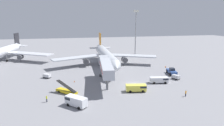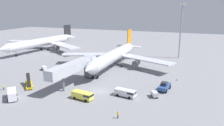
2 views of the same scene
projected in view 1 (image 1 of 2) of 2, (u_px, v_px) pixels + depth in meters
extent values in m
plane|color=gray|center=(134.00, 83.00, 61.50)|extent=(300.00, 300.00, 0.00)
cylinder|color=silver|center=(106.00, 56.00, 81.75)|extent=(5.34, 35.25, 4.41)
cone|color=silver|center=(116.00, 67.00, 62.94)|extent=(4.43, 4.28, 4.32)
cone|color=silver|center=(100.00, 48.00, 101.61)|extent=(4.36, 6.58, 4.18)
cube|color=orange|center=(100.00, 40.00, 99.15)|extent=(0.50, 5.10, 7.05)
cube|color=silver|center=(105.00, 48.00, 100.05)|extent=(5.38, 3.84, 0.24)
cube|color=silver|center=(95.00, 48.00, 99.08)|extent=(5.38, 3.84, 0.24)
cube|color=silver|center=(132.00, 56.00, 87.07)|extent=(21.46, 13.12, 0.44)
cube|color=silver|center=(77.00, 58.00, 82.71)|extent=(21.63, 12.18, 0.44)
cylinder|color=#4C4C51|center=(124.00, 60.00, 85.43)|extent=(2.44, 3.13, 2.36)
cylinder|color=#4C4C51|center=(86.00, 61.00, 82.39)|extent=(2.44, 3.13, 2.36)
cylinder|color=gray|center=(112.00, 70.00, 69.24)|extent=(0.28, 0.28, 2.84)
cylinder|color=black|center=(112.00, 74.00, 69.56)|extent=(0.38, 1.11, 1.10)
cylinder|color=gray|center=(111.00, 61.00, 84.85)|extent=(0.28, 0.28, 2.84)
cylinder|color=black|center=(111.00, 64.00, 85.17)|extent=(0.38, 1.11, 1.10)
cylinder|color=gray|center=(100.00, 61.00, 83.92)|extent=(0.28, 0.28, 2.84)
cylinder|color=black|center=(100.00, 64.00, 84.24)|extent=(0.38, 1.11, 1.10)
cube|color=#B2B7C1|center=(106.00, 67.00, 58.62)|extent=(4.98, 18.92, 2.70)
cube|color=red|center=(101.00, 67.00, 58.46)|extent=(1.71, 15.63, 0.44)
cube|color=#B2B7C1|center=(104.00, 60.00, 68.27)|extent=(3.73, 3.15, 2.84)
cube|color=#232833|center=(104.00, 59.00, 69.47)|extent=(3.31, 0.59, 0.90)
cube|color=slate|center=(104.00, 70.00, 68.44)|extent=(2.73, 2.06, 4.01)
cylinder|color=black|center=(100.00, 75.00, 68.73)|extent=(0.38, 0.83, 0.80)
cylinder|color=black|center=(108.00, 75.00, 69.03)|extent=(0.38, 0.83, 0.80)
cylinder|color=slate|center=(107.00, 82.00, 55.79)|extent=(0.70, 0.70, 4.41)
cube|color=#2D4C8E|center=(172.00, 71.00, 71.43)|extent=(3.08, 5.99, 0.96)
cube|color=#232833|center=(172.00, 69.00, 70.94)|extent=(1.81, 2.02, 0.90)
cylinder|color=black|center=(176.00, 74.00, 69.79)|extent=(0.57, 1.15, 1.10)
cylinder|color=black|center=(170.00, 74.00, 69.67)|extent=(0.57, 1.15, 1.10)
cylinder|color=black|center=(173.00, 71.00, 73.40)|extent=(0.57, 1.15, 1.10)
cylinder|color=black|center=(167.00, 71.00, 73.28)|extent=(0.57, 1.15, 1.10)
cube|color=yellow|center=(67.00, 91.00, 53.34)|extent=(5.91, 6.17, 0.55)
cube|color=black|center=(66.00, 86.00, 53.02)|extent=(5.34, 5.63, 2.33)
cylinder|color=black|center=(59.00, 92.00, 53.83)|extent=(0.57, 0.59, 0.60)
cylinder|color=black|center=(64.00, 90.00, 55.22)|extent=(0.57, 0.59, 0.60)
cylinder|color=black|center=(69.00, 95.00, 51.59)|extent=(0.57, 0.59, 0.60)
cylinder|color=black|center=(74.00, 93.00, 52.98)|extent=(0.57, 0.59, 0.60)
cube|color=silver|center=(159.00, 80.00, 61.82)|extent=(5.82, 2.93, 1.58)
cube|color=#1E232D|center=(165.00, 78.00, 61.82)|extent=(2.10, 2.31, 0.51)
cylinder|color=black|center=(163.00, 81.00, 62.99)|extent=(0.73, 0.47, 0.68)
cylinder|color=black|center=(165.00, 83.00, 61.12)|extent=(0.73, 0.47, 0.68)
cylinder|color=black|center=(153.00, 81.00, 62.85)|extent=(0.73, 0.47, 0.68)
cylinder|color=black|center=(154.00, 83.00, 60.98)|extent=(0.73, 0.47, 0.68)
cube|color=white|center=(76.00, 101.00, 45.39)|extent=(5.22, 5.18, 2.03)
cube|color=#1E232D|center=(70.00, 97.00, 46.24)|extent=(2.64, 2.65, 0.65)
cylinder|color=black|center=(68.00, 105.00, 45.68)|extent=(0.74, 0.73, 0.68)
cylinder|color=black|center=(74.00, 102.00, 47.26)|extent=(0.74, 0.73, 0.68)
cylinder|color=black|center=(79.00, 108.00, 43.96)|extent=(0.74, 0.73, 0.68)
cylinder|color=black|center=(85.00, 105.00, 45.54)|extent=(0.74, 0.73, 0.68)
cube|color=#E5DB4C|center=(136.00, 88.00, 54.60)|extent=(5.82, 2.91, 1.66)
cube|color=#1E232D|center=(143.00, 86.00, 54.62)|extent=(2.09, 2.31, 0.53)
cylinder|color=black|center=(141.00, 89.00, 55.81)|extent=(0.73, 0.47, 0.68)
cylinder|color=black|center=(143.00, 91.00, 53.92)|extent=(0.73, 0.47, 0.68)
cylinder|color=black|center=(129.00, 89.00, 55.64)|extent=(0.73, 0.47, 0.68)
cylinder|color=black|center=(130.00, 92.00, 53.75)|extent=(0.73, 0.47, 0.68)
cube|color=#38383D|center=(176.00, 78.00, 65.66)|extent=(2.34, 2.82, 0.22)
cube|color=silver|center=(176.00, 77.00, 65.52)|extent=(2.34, 2.82, 1.07)
cylinder|color=black|center=(179.00, 79.00, 65.43)|extent=(0.27, 0.37, 0.36)
cylinder|color=black|center=(177.00, 80.00, 64.65)|extent=(0.27, 0.37, 0.36)
cylinder|color=black|center=(175.00, 78.00, 66.72)|extent=(0.27, 0.37, 0.36)
cylinder|color=black|center=(172.00, 79.00, 65.95)|extent=(0.27, 0.37, 0.36)
cube|color=#38383D|center=(47.00, 77.00, 67.13)|extent=(2.86, 2.58, 0.22)
cube|color=silver|center=(47.00, 75.00, 66.99)|extent=(2.86, 2.58, 1.01)
cylinder|color=black|center=(50.00, 77.00, 67.41)|extent=(0.36, 0.30, 0.36)
cylinder|color=black|center=(48.00, 78.00, 66.25)|extent=(0.36, 0.30, 0.36)
cylinder|color=black|center=(46.00, 77.00, 68.06)|extent=(0.36, 0.30, 0.36)
cylinder|color=black|center=(44.00, 78.00, 66.89)|extent=(0.36, 0.30, 0.36)
cylinder|color=#1E2333|center=(186.00, 95.00, 51.35)|extent=(0.26, 0.26, 0.79)
cylinder|color=orange|center=(186.00, 92.00, 51.19)|extent=(0.35, 0.35, 0.63)
sphere|color=tan|center=(186.00, 91.00, 51.09)|extent=(0.22, 0.22, 0.22)
cylinder|color=#1E2333|center=(47.00, 100.00, 47.91)|extent=(0.34, 0.34, 0.80)
cylinder|color=#D8EA19|center=(47.00, 98.00, 47.75)|extent=(0.45, 0.45, 0.63)
sphere|color=tan|center=(46.00, 96.00, 47.65)|extent=(0.22, 0.22, 0.22)
cube|color=black|center=(74.00, 82.00, 62.98)|extent=(0.31, 0.31, 0.03)
cone|color=orange|center=(74.00, 81.00, 62.92)|extent=(0.27, 0.27, 0.46)
cube|color=black|center=(165.00, 67.00, 81.45)|extent=(0.48, 0.48, 0.03)
cone|color=orange|center=(165.00, 67.00, 81.36)|extent=(0.41, 0.41, 0.71)
cone|color=silver|center=(19.00, 46.00, 110.61)|extent=(5.00, 7.60, 3.90)
cube|color=#232328|center=(17.00, 39.00, 108.05)|extent=(1.27, 5.53, 6.56)
cube|color=silver|center=(22.00, 46.00, 108.48)|extent=(5.52, 4.79, 0.24)
cube|color=silver|center=(12.00, 46.00, 108.24)|extent=(5.52, 4.79, 0.24)
cube|color=silver|center=(30.00, 54.00, 92.68)|extent=(22.68, 16.83, 0.44)
cylinder|color=#4C4C51|center=(20.00, 57.00, 91.26)|extent=(2.63, 3.18, 2.20)
cylinder|color=gray|center=(7.00, 58.00, 91.53)|extent=(0.28, 0.28, 2.78)
cylinder|color=black|center=(7.00, 61.00, 91.84)|extent=(0.53, 1.14, 1.10)
cylinder|color=#93969B|center=(136.00, 33.00, 109.72)|extent=(0.56, 0.56, 23.08)
cube|color=silver|center=(136.00, 11.00, 107.03)|extent=(2.40, 2.40, 1.00)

